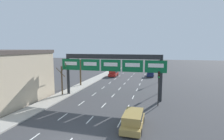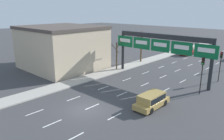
{
  "view_description": "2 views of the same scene",
  "coord_description": "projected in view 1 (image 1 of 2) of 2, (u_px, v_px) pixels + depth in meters",
  "views": [
    {
      "loc": [
        6.97,
        -10.87,
        7.75
      ],
      "look_at": [
        0.31,
        14.17,
        4.46
      ],
      "focal_mm": 28.0,
      "sensor_mm": 36.0,
      "label": 1
    },
    {
      "loc": [
        16.46,
        -13.55,
        10.28
      ],
      "look_at": [
        -1.52,
        5.79,
        2.89
      ],
      "focal_mm": 35.0,
      "sensor_mm": 36.0,
      "label": 2
    }
  ],
  "objects": [
    {
      "name": "traffic_light_near_gantry",
      "position": [
        159.0,
        81.0,
        23.03
      ],
      "size": [
        0.3,
        0.35,
        4.69
      ],
      "color": "black",
      "rests_on": "ground_plane"
    },
    {
      "name": "tree_bare_closest",
      "position": [
        80.0,
        70.0,
        35.69
      ],
      "size": [
        1.88,
        1.81,
        5.96
      ],
      "color": "brown",
      "rests_on": "sidewalk_left"
    },
    {
      "name": "suv_red",
      "position": [
        113.0,
        73.0,
        47.62
      ],
      "size": [
        1.96,
        4.17,
        1.74
      ],
      "color": "maroon",
      "rests_on": "ground_plane"
    },
    {
      "name": "tree_bare_second",
      "position": [
        62.0,
        78.0,
        28.34
      ],
      "size": [
        1.67,
        1.93,
        5.28
      ],
      "color": "brown",
      "rests_on": "sidewalk_left"
    },
    {
      "name": "traffic_light_far_end",
      "position": [
        159.0,
        75.0,
        29.48
      ],
      "size": [
        0.3,
        0.35,
        4.44
      ],
      "color": "black",
      "rests_on": "ground_plane"
    },
    {
      "name": "suv_gold",
      "position": [
        133.0,
        119.0,
        16.88
      ],
      "size": [
        1.9,
        4.55,
        1.58
      ],
      "color": "#A88947",
      "rests_on": "ground_plane"
    },
    {
      "name": "suv_navy",
      "position": [
        151.0,
        73.0,
        47.62
      ],
      "size": [
        1.81,
        4.41,
        1.74
      ],
      "color": "#19234C",
      "rests_on": "ground_plane"
    },
    {
      "name": "traffic_light_mid_block",
      "position": [
        159.0,
        67.0,
        38.78
      ],
      "size": [
        0.3,
        0.35,
        5.04
      ],
      "color": "black",
      "rests_on": "ground_plane"
    },
    {
      "name": "sign_gantry",
      "position": [
        111.0,
        63.0,
        26.69
      ],
      "size": [
        16.38,
        0.7,
        6.79
      ],
      "color": "#232628",
      "rests_on": "ground_plane"
    },
    {
      "name": "lane_dashes",
      "position": [
        109.0,
        100.0,
        26.12
      ],
      "size": [
        6.72,
        67.0,
        0.01
      ],
      "color": "white",
      "rests_on": "ground_plane"
    }
  ]
}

